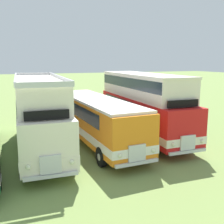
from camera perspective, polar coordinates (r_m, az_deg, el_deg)
name	(u,v)px	position (r m, az deg, el deg)	size (l,w,h in m)	color
bus_seventh_in_row	(39,113)	(16.41, -15.19, -0.11)	(3.00, 10.45, 4.52)	silver
bus_eighth_in_row	(96,117)	(17.52, -3.49, -1.07)	(2.94, 11.17, 2.99)	orange
bus_ninth_in_row	(143,102)	(19.04, 6.55, 2.02)	(2.83, 10.65, 4.49)	red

